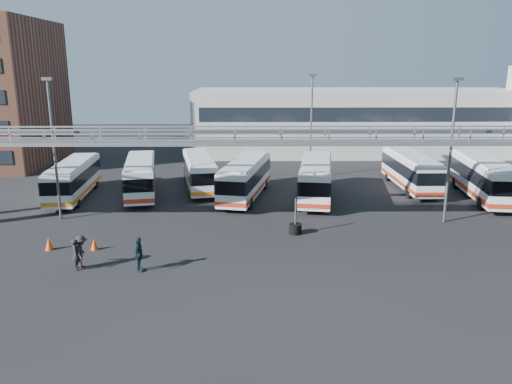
{
  "coord_description": "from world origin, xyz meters",
  "views": [
    {
      "loc": [
        -1.96,
        -27.32,
        10.95
      ],
      "look_at": [
        -1.62,
        6.0,
        2.52
      ],
      "focal_mm": 35.0,
      "sensor_mm": 36.0,
      "label": 1
    }
  ],
  "objects_px": {
    "bus_8": "(483,177)",
    "bus_7": "(410,170)",
    "bus_5": "(316,178)",
    "pedestrian_a": "(76,254)",
    "bus_1": "(73,178)",
    "pedestrian_d": "(139,254)",
    "light_pole_back": "(311,121)",
    "bus_3": "(199,171)",
    "pedestrian_c": "(81,252)",
    "light_pole_left": "(53,142)",
    "bus_2": "(141,175)",
    "light_pole_mid": "(451,143)",
    "cone_left": "(94,244)",
    "tire_stack": "(295,228)",
    "cone_right": "(49,244)",
    "bus_4": "(245,177)"
  },
  "relations": [
    {
      "from": "bus_8",
      "to": "bus_7",
      "type": "bearing_deg",
      "value": 150.83
    },
    {
      "from": "bus_5",
      "to": "pedestrian_a",
      "type": "xyz_separation_m",
      "value": [
        -15.12,
        -15.07,
        -0.92
      ]
    },
    {
      "from": "bus_1",
      "to": "pedestrian_d",
      "type": "relative_size",
      "value": 5.32
    },
    {
      "from": "light_pole_back",
      "to": "bus_8",
      "type": "distance_m",
      "value": 16.48
    },
    {
      "from": "bus_3",
      "to": "pedestrian_c",
      "type": "distance_m",
      "value": 19.14
    },
    {
      "from": "light_pole_left",
      "to": "bus_8",
      "type": "distance_m",
      "value": 34.24
    },
    {
      "from": "bus_2",
      "to": "pedestrian_d",
      "type": "relative_size",
      "value": 5.46
    },
    {
      "from": "light_pole_mid",
      "to": "pedestrian_c",
      "type": "bearing_deg",
      "value": -160.61
    },
    {
      "from": "cone_left",
      "to": "light_pole_mid",
      "type": "bearing_deg",
      "value": 12.88
    },
    {
      "from": "pedestrian_d",
      "to": "tire_stack",
      "type": "distance_m",
      "value": 11.05
    },
    {
      "from": "light_pole_back",
      "to": "cone_right",
      "type": "bearing_deg",
      "value": -132.01
    },
    {
      "from": "pedestrian_d",
      "to": "bus_2",
      "type": "bearing_deg",
      "value": 16.51
    },
    {
      "from": "light_pole_mid",
      "to": "pedestrian_a",
      "type": "bearing_deg",
      "value": -160.24
    },
    {
      "from": "light_pole_back",
      "to": "bus_2",
      "type": "xyz_separation_m",
      "value": [
        -15.55,
        -6.95,
        -3.98
      ]
    },
    {
      "from": "bus_2",
      "to": "cone_right",
      "type": "distance_m",
      "value": 13.79
    },
    {
      "from": "light_pole_left",
      "to": "bus_4",
      "type": "height_order",
      "value": "light_pole_left"
    },
    {
      "from": "pedestrian_a",
      "to": "tire_stack",
      "type": "relative_size",
      "value": 0.73
    },
    {
      "from": "bus_1",
      "to": "cone_left",
      "type": "height_order",
      "value": "bus_1"
    },
    {
      "from": "bus_4",
      "to": "bus_5",
      "type": "xyz_separation_m",
      "value": [
        5.95,
        -0.39,
        0.01
      ]
    },
    {
      "from": "light_pole_back",
      "to": "bus_3",
      "type": "relative_size",
      "value": 0.99
    },
    {
      "from": "bus_5",
      "to": "tire_stack",
      "type": "bearing_deg",
      "value": -96.57
    },
    {
      "from": "bus_4",
      "to": "bus_7",
      "type": "xyz_separation_m",
      "value": [
        15.02,
        3.08,
        -0.02
      ]
    },
    {
      "from": "light_pole_back",
      "to": "bus_2",
      "type": "height_order",
      "value": "light_pole_back"
    },
    {
      "from": "bus_2",
      "to": "tire_stack",
      "type": "xyz_separation_m",
      "value": [
        12.56,
        -10.55,
        -1.33
      ]
    },
    {
      "from": "light_pole_back",
      "to": "bus_8",
      "type": "bearing_deg",
      "value": -32.13
    },
    {
      "from": "light_pole_mid",
      "to": "bus_2",
      "type": "bearing_deg",
      "value": 161.12
    },
    {
      "from": "bus_8",
      "to": "cone_right",
      "type": "relative_size",
      "value": 14.41
    },
    {
      "from": "pedestrian_c",
      "to": "light_pole_back",
      "type": "bearing_deg",
      "value": -46.87
    },
    {
      "from": "bus_1",
      "to": "cone_left",
      "type": "relative_size",
      "value": 14.56
    },
    {
      "from": "bus_8",
      "to": "pedestrian_c",
      "type": "relative_size",
      "value": 6.13
    },
    {
      "from": "light_pole_left",
      "to": "bus_7",
      "type": "relative_size",
      "value": 0.97
    },
    {
      "from": "bus_3",
      "to": "bus_4",
      "type": "distance_m",
      "value": 5.41
    },
    {
      "from": "bus_4",
      "to": "light_pole_back",
      "type": "bearing_deg",
      "value": 63.01
    },
    {
      "from": "pedestrian_d",
      "to": "bus_1",
      "type": "bearing_deg",
      "value": 34.33
    },
    {
      "from": "light_pole_back",
      "to": "bus_1",
      "type": "xyz_separation_m",
      "value": [
        -21.07,
        -7.84,
        -4.01
      ]
    },
    {
      "from": "bus_3",
      "to": "pedestrian_d",
      "type": "bearing_deg",
      "value": -105.16
    },
    {
      "from": "bus_1",
      "to": "bus_2",
      "type": "bearing_deg",
      "value": 4.8
    },
    {
      "from": "light_pole_mid",
      "to": "bus_4",
      "type": "xyz_separation_m",
      "value": [
        -14.44,
        6.98,
        -3.93
      ]
    },
    {
      "from": "bus_1",
      "to": "pedestrian_c",
      "type": "relative_size",
      "value": 5.49
    },
    {
      "from": "bus_2",
      "to": "pedestrian_d",
      "type": "height_order",
      "value": "bus_2"
    },
    {
      "from": "bus_8",
      "to": "cone_left",
      "type": "xyz_separation_m",
      "value": [
        -29.18,
        -11.87,
        -1.55
      ]
    },
    {
      "from": "light_pole_mid",
      "to": "bus_8",
      "type": "relative_size",
      "value": 0.88
    },
    {
      "from": "bus_7",
      "to": "bus_8",
      "type": "relative_size",
      "value": 0.91
    },
    {
      "from": "light_pole_mid",
      "to": "bus_4",
      "type": "distance_m",
      "value": 16.51
    },
    {
      "from": "light_pole_back",
      "to": "cone_left",
      "type": "relative_size",
      "value": 14.33
    },
    {
      "from": "bus_2",
      "to": "cone_right",
      "type": "bearing_deg",
      "value": -112.06
    },
    {
      "from": "light_pole_left",
      "to": "bus_2",
      "type": "xyz_separation_m",
      "value": [
        4.45,
        7.05,
        -3.98
      ]
    },
    {
      "from": "light_pole_mid",
      "to": "cone_left",
      "type": "relative_size",
      "value": 14.33
    },
    {
      "from": "light_pole_mid",
      "to": "bus_5",
      "type": "relative_size",
      "value": 0.93
    },
    {
      "from": "bus_5",
      "to": "tire_stack",
      "type": "distance_m",
      "value": 9.54
    }
  ]
}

